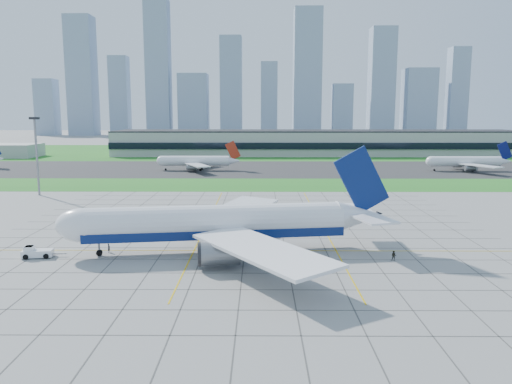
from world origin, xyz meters
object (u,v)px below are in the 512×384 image
(crew_near, at_px, (109,248))
(crew_far, at_px, (394,256))
(pushback_tug, at_px, (36,252))
(distant_jet_1, at_px, (197,161))
(distant_jet_2, at_px, (467,161))
(airliner, at_px, (218,224))
(light_mast, at_px, (36,146))

(crew_near, relative_size, crew_far, 0.90)
(pushback_tug, distance_m, distant_jet_1, 145.35)
(crew_far, height_order, distant_jet_2, distant_jet_2)
(crew_near, bearing_deg, airliner, -73.62)
(airliner, distance_m, distant_jet_1, 142.20)
(light_mast, height_order, crew_far, light_mast)
(airliner, relative_size, crew_far, 34.64)
(light_mast, height_order, pushback_tug, light_mast)
(light_mast, xyz_separation_m, distant_jet_2, (169.79, 71.09, -11.70))
(airliner, bearing_deg, distant_jet_2, 44.76)
(airliner, height_order, distant_jet_2, airliner)
(light_mast, relative_size, distant_jet_2, 0.60)
(crew_far, distance_m, distant_jet_1, 156.35)
(pushback_tug, bearing_deg, airliner, -0.88)
(light_mast, bearing_deg, crew_near, -57.47)
(light_mast, relative_size, pushback_tug, 3.18)
(light_mast, distance_m, airliner, 94.27)
(crew_near, height_order, distant_jet_2, distant_jet_2)
(light_mast, distance_m, distant_jet_2, 184.44)
(distant_jet_2, bearing_deg, distant_jet_1, 179.18)
(distant_jet_2, bearing_deg, airliner, -127.12)
(airliner, height_order, crew_far, airliner)
(crew_near, bearing_deg, pushback_tug, 119.94)
(airliner, xyz_separation_m, crew_far, (32.72, -5.97, -4.66))
(light_mast, height_order, airliner, light_mast)
(airliner, bearing_deg, crew_far, -18.46)
(crew_near, relative_size, distant_jet_2, 0.04)
(airliner, height_order, crew_near, airliner)
(distant_jet_2, bearing_deg, crew_far, -116.54)
(pushback_tug, bearing_deg, distant_jet_1, 77.13)
(light_mast, bearing_deg, airliner, -46.20)
(light_mast, relative_size, airliner, 0.39)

